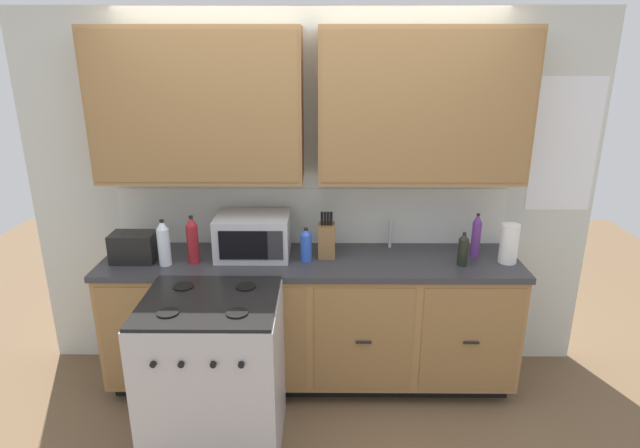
# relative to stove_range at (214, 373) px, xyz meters

# --- Properties ---
(ground_plane) EXTENTS (8.00, 8.00, 0.00)m
(ground_plane) POSITION_rel_stove_range_xyz_m (0.54, 0.33, -0.47)
(ground_plane) COLOR brown
(wall_unit) EXTENTS (3.91, 0.40, 2.50)m
(wall_unit) POSITION_rel_stove_range_xyz_m (0.55, 0.83, 1.19)
(wall_unit) COLOR silver
(wall_unit) RESTS_ON ground_plane
(counter_run) EXTENTS (2.74, 0.64, 0.93)m
(counter_run) POSITION_rel_stove_range_xyz_m (0.55, 0.63, 0.01)
(counter_run) COLOR black
(counter_run) RESTS_ON ground_plane
(stove_range) EXTENTS (0.76, 0.68, 0.95)m
(stove_range) POSITION_rel_stove_range_xyz_m (0.00, 0.00, 0.00)
(stove_range) COLOR #B7B7BC
(stove_range) RESTS_ON ground_plane
(microwave) EXTENTS (0.48, 0.37, 0.28)m
(microwave) POSITION_rel_stove_range_xyz_m (0.16, 0.68, 0.60)
(microwave) COLOR #B7B7BC
(microwave) RESTS_ON counter_run
(toaster) EXTENTS (0.28, 0.18, 0.19)m
(toaster) POSITION_rel_stove_range_xyz_m (-0.60, 0.58, 0.55)
(toaster) COLOR black
(toaster) RESTS_ON counter_run
(knife_block) EXTENTS (0.11, 0.14, 0.31)m
(knife_block) POSITION_rel_stove_range_xyz_m (0.65, 0.68, 0.57)
(knife_block) COLOR olive
(knife_block) RESTS_ON counter_run
(sink_faucet) EXTENTS (0.02, 0.02, 0.20)m
(sink_faucet) POSITION_rel_stove_range_xyz_m (1.09, 0.84, 0.56)
(sink_faucet) COLOR #B2B5BA
(sink_faucet) RESTS_ON counter_run
(paper_towel_roll) EXTENTS (0.12, 0.12, 0.26)m
(paper_towel_roll) POSITION_rel_stove_range_xyz_m (1.82, 0.58, 0.59)
(paper_towel_roll) COLOR white
(paper_towel_roll) RESTS_ON counter_run
(bottle_clear) EXTENTS (0.08, 0.08, 0.30)m
(bottle_clear) POSITION_rel_stove_range_xyz_m (-0.38, 0.52, 0.61)
(bottle_clear) COLOR silver
(bottle_clear) RESTS_ON counter_run
(bottle_red) EXTENTS (0.08, 0.08, 0.31)m
(bottle_red) POSITION_rel_stove_range_xyz_m (-0.21, 0.56, 0.61)
(bottle_red) COLOR maroon
(bottle_red) RESTS_ON counter_run
(bottle_violet) EXTENTS (0.06, 0.06, 0.30)m
(bottle_violet) POSITION_rel_stove_range_xyz_m (1.64, 0.68, 0.60)
(bottle_violet) COLOR #663384
(bottle_violet) RESTS_ON counter_run
(bottle_dark) EXTENTS (0.07, 0.07, 0.22)m
(bottle_dark) POSITION_rel_stove_range_xyz_m (1.51, 0.52, 0.57)
(bottle_dark) COLOR black
(bottle_dark) RESTS_ON counter_run
(bottle_blue) EXTENTS (0.08, 0.08, 0.22)m
(bottle_blue) POSITION_rel_stove_range_xyz_m (0.51, 0.59, 0.57)
(bottle_blue) COLOR blue
(bottle_blue) RESTS_ON counter_run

